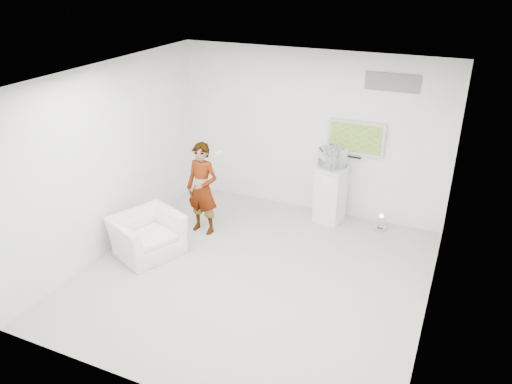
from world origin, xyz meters
TOP-DOWN VIEW (x-y plane):
  - room at (0.00, 0.00)m, footprint 5.01×5.01m
  - tv at (0.85, 2.45)m, footprint 1.00×0.08m
  - logo_decal at (1.35, 2.49)m, footprint 0.90×0.02m
  - person at (-1.36, 0.88)m, footprint 0.62×0.43m
  - armchair at (-1.84, -0.13)m, footprint 1.22×1.29m
  - pedestal at (0.54, 2.16)m, footprint 0.59×0.59m
  - floor_uplight at (1.48, 2.17)m, footprint 0.20×0.20m
  - vitrine at (0.54, 2.16)m, footprint 0.49×0.49m
  - console at (0.54, 2.16)m, footprint 0.06×0.18m
  - wii_remote at (-1.10, 1.01)m, footprint 0.08×0.16m

SIDE VIEW (x-z plane):
  - floor_uplight at x=1.48m, z-range 0.00..0.30m
  - armchair at x=-1.84m, z-range 0.00..0.66m
  - pedestal at x=0.54m, z-range 0.00..1.05m
  - person at x=-1.36m, z-range 0.00..1.63m
  - console at x=0.54m, z-range 1.05..1.29m
  - vitrine at x=0.54m, z-range 1.05..1.41m
  - wii_remote at x=-1.10m, z-range 1.44..1.48m
  - room at x=0.00m, z-range 0.00..3.00m
  - tv at x=0.85m, z-range 1.25..1.85m
  - logo_decal at x=1.35m, z-range 2.40..2.70m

